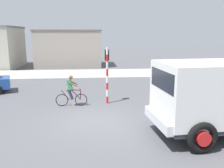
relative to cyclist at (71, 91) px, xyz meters
The scene contains 5 objects.
ground_plane 2.95m from the cyclist, 63.07° to the right, with size 120.00×120.00×0.00m, color #56565B.
sidewalk_far 10.36m from the cyclist, 82.91° to the left, with size 80.00×5.00×0.16m, color #ADADA8.
cyclist is the anchor object (origin of this frame).
traffic_light_pole 2.39m from the cyclist, 11.96° to the left, with size 0.24×0.43×3.20m.
building_mid_block 17.32m from the cyclist, 94.99° to the left, with size 7.81×5.34×4.37m.
Camera 1 is at (-0.16, -10.45, 3.93)m, focal length 38.55 mm.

